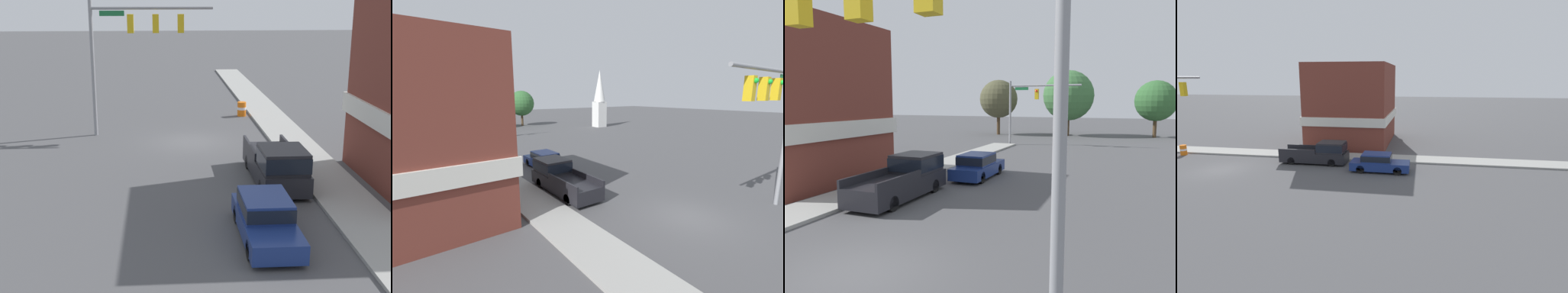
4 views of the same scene
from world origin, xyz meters
TOP-DOWN VIEW (x-y plane):
  - ground_plane at (0.00, 0.00)m, footprint 200.00×200.00m
  - sidewalk_curb at (-5.70, 0.00)m, footprint 2.40×60.00m
  - car_lead at (-1.78, 12.75)m, footprint 1.75×4.68m
  - pickup_truck_parked at (-3.32, 7.43)m, footprint 1.95×5.80m
  - construction_barrel at (-3.90, -6.70)m, footprint 0.61×0.61m
  - corner_brick_building at (-12.91, 8.27)m, footprint 11.32×8.65m

SIDE VIEW (x-z plane):
  - ground_plane at x=0.00m, z-range 0.00..0.00m
  - sidewalk_curb at x=-5.70m, z-range 0.00..0.14m
  - construction_barrel at x=-3.90m, z-range 0.01..0.99m
  - car_lead at x=-1.78m, z-range 0.03..1.50m
  - pickup_truck_parked at x=-3.32m, z-range -0.02..1.91m
  - corner_brick_building at x=-12.91m, z-range -0.13..8.69m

